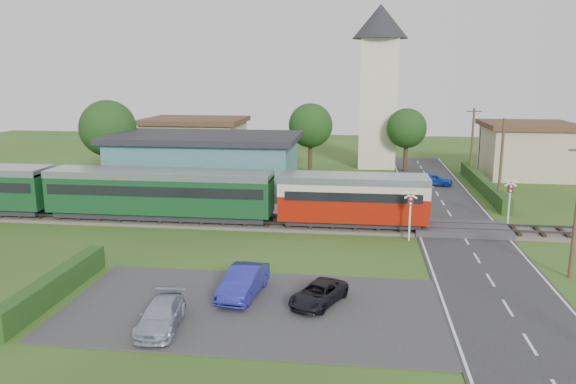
# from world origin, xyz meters

# --- Properties ---
(ground) EXTENTS (120.00, 120.00, 0.00)m
(ground) POSITION_xyz_m (0.00, 0.00, 0.00)
(ground) COLOR #2D4C19
(railway_track) EXTENTS (76.00, 3.20, 0.49)m
(railway_track) POSITION_xyz_m (0.00, 2.00, 0.11)
(railway_track) COLOR #4C443D
(railway_track) RESTS_ON ground
(road) EXTENTS (6.00, 70.00, 0.05)m
(road) POSITION_xyz_m (10.00, 0.00, 0.03)
(road) COLOR #28282B
(road) RESTS_ON ground
(car_park) EXTENTS (17.00, 9.00, 0.08)m
(car_park) POSITION_xyz_m (-1.50, -12.00, 0.04)
(car_park) COLOR #333335
(car_park) RESTS_ON ground
(crossing_deck) EXTENTS (6.20, 3.40, 0.45)m
(crossing_deck) POSITION_xyz_m (10.00, 2.00, 0.23)
(crossing_deck) COLOR #333335
(crossing_deck) RESTS_ON ground
(platform) EXTENTS (30.00, 3.00, 0.45)m
(platform) POSITION_xyz_m (-10.00, 5.20, 0.23)
(platform) COLOR gray
(platform) RESTS_ON ground
(equipment_hut) EXTENTS (2.30, 2.30, 2.55)m
(equipment_hut) POSITION_xyz_m (-18.00, 5.20, 1.75)
(equipment_hut) COLOR beige
(equipment_hut) RESTS_ON platform
(station_building) EXTENTS (16.00, 9.00, 5.30)m
(station_building) POSITION_xyz_m (-10.00, 10.99, 2.69)
(station_building) COLOR #446C73
(station_building) RESTS_ON ground
(train) EXTENTS (43.20, 2.90, 3.40)m
(train) POSITION_xyz_m (-13.99, 2.00, 2.18)
(train) COLOR #232328
(train) RESTS_ON ground
(church_tower) EXTENTS (6.00, 6.00, 17.60)m
(church_tower) POSITION_xyz_m (5.00, 28.00, 10.23)
(church_tower) COLOR beige
(church_tower) RESTS_ON ground
(house_west) EXTENTS (10.80, 8.80, 5.50)m
(house_west) POSITION_xyz_m (-15.00, 25.00, 2.79)
(house_west) COLOR tan
(house_west) RESTS_ON ground
(house_east) EXTENTS (8.80, 8.80, 5.50)m
(house_east) POSITION_xyz_m (20.00, 24.00, 2.80)
(house_east) COLOR tan
(house_east) RESTS_ON ground
(hedge_carpark) EXTENTS (0.80, 9.00, 1.20)m
(hedge_carpark) POSITION_xyz_m (-11.00, -12.00, 0.60)
(hedge_carpark) COLOR #193814
(hedge_carpark) RESTS_ON ground
(hedge_roadside) EXTENTS (0.80, 18.00, 1.20)m
(hedge_roadside) POSITION_xyz_m (14.20, 16.00, 0.60)
(hedge_roadside) COLOR #193814
(hedge_roadside) RESTS_ON ground
(hedge_station) EXTENTS (22.00, 0.80, 1.30)m
(hedge_station) POSITION_xyz_m (-10.00, 15.50, 0.65)
(hedge_station) COLOR #193814
(hedge_station) RESTS_ON ground
(tree_a) EXTENTS (5.20, 5.20, 8.00)m
(tree_a) POSITION_xyz_m (-20.00, 14.00, 5.38)
(tree_a) COLOR #332316
(tree_a) RESTS_ON ground
(tree_b) EXTENTS (4.60, 4.60, 7.34)m
(tree_b) POSITION_xyz_m (-2.00, 23.00, 5.02)
(tree_b) COLOR #332316
(tree_b) RESTS_ON ground
(tree_c) EXTENTS (4.20, 4.20, 6.78)m
(tree_c) POSITION_xyz_m (8.00, 25.00, 4.65)
(tree_c) COLOR #332316
(tree_c) RESTS_ON ground
(utility_pole_c) EXTENTS (1.40, 0.22, 7.00)m
(utility_pole_c) POSITION_xyz_m (14.20, 10.00, 3.63)
(utility_pole_c) COLOR #473321
(utility_pole_c) RESTS_ON ground
(utility_pole_d) EXTENTS (1.40, 0.22, 7.00)m
(utility_pole_d) POSITION_xyz_m (14.20, 22.00, 3.63)
(utility_pole_d) COLOR #473321
(utility_pole_d) RESTS_ON ground
(crossing_signal_near) EXTENTS (0.84, 0.28, 3.28)m
(crossing_signal_near) POSITION_xyz_m (6.40, -0.41, 2.14)
(crossing_signal_near) COLOR silver
(crossing_signal_near) RESTS_ON ground
(crossing_signal_far) EXTENTS (0.84, 0.28, 3.28)m
(crossing_signal_far) POSITION_xyz_m (13.60, 4.39, 2.14)
(crossing_signal_far) COLOR silver
(crossing_signal_far) RESTS_ON ground
(streetlamp_west) EXTENTS (0.30, 0.30, 5.15)m
(streetlamp_west) POSITION_xyz_m (-22.00, 20.00, 3.04)
(streetlamp_west) COLOR #3F3F47
(streetlamp_west) RESTS_ON ground
(streetlamp_east) EXTENTS (0.30, 0.30, 5.15)m
(streetlamp_east) POSITION_xyz_m (16.00, 27.00, 3.04)
(streetlamp_east) COLOR #3F3F47
(streetlamp_east) RESTS_ON ground
(car_on_road) EXTENTS (3.52, 1.66, 1.16)m
(car_on_road) POSITION_xyz_m (10.13, 17.67, 0.63)
(car_on_road) COLOR #1238AA
(car_on_road) RESTS_ON road
(car_park_blue) EXTENTS (1.94, 4.28, 1.36)m
(car_park_blue) POSITION_xyz_m (-2.16, -10.66, 0.76)
(car_park_blue) COLOR navy
(car_park_blue) RESTS_ON car_park
(car_park_silver) EXTENTS (1.91, 3.96, 1.11)m
(car_park_silver) POSITION_xyz_m (-4.85, -14.50, 0.64)
(car_park_silver) COLOR #9AA5B9
(car_park_silver) RESTS_ON car_park
(car_park_dark) EXTENTS (2.91, 3.85, 0.97)m
(car_park_dark) POSITION_xyz_m (1.45, -11.19, 0.57)
(car_park_dark) COLOR black
(car_park_dark) RESTS_ON car_park
(pedestrian_near) EXTENTS (0.72, 0.51, 1.87)m
(pedestrian_near) POSITION_xyz_m (-3.38, 4.86, 1.39)
(pedestrian_near) COLOR gray
(pedestrian_near) RESTS_ON platform
(pedestrian_far) EXTENTS (0.77, 0.87, 1.49)m
(pedestrian_far) POSITION_xyz_m (-15.28, 5.24, 1.19)
(pedestrian_far) COLOR gray
(pedestrian_far) RESTS_ON platform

